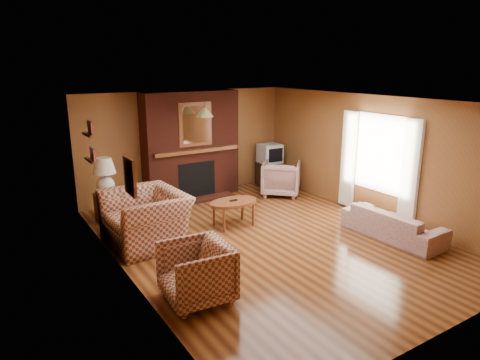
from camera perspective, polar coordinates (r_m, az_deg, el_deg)
floor at (r=7.57m, az=3.78°, el=-7.89°), size 6.50×6.50×0.00m
ceiling at (r=6.99m, az=4.12°, el=10.52°), size 6.50×6.50×0.00m
wall_back at (r=9.94m, az=-7.17°, el=4.84°), size 6.50×0.00×6.50m
wall_front at (r=5.07m, az=26.23°, el=-6.83°), size 6.50×0.00×6.50m
wall_left at (r=6.11m, az=-15.41°, el=-2.17°), size 0.00×6.50×6.50m
wall_right at (r=8.86m, az=17.16°, el=3.02°), size 0.00×6.50×6.50m
fireplace at (r=9.71m, az=-6.50°, el=4.51°), size 2.20×0.82×2.40m
window_right at (r=8.71m, az=17.90°, el=2.27°), size 0.10×1.85×2.00m
bookshelf at (r=7.81m, az=-19.39°, el=4.76°), size 0.09×0.55×0.71m
botanical_print at (r=5.75m, az=-14.44°, el=0.45°), size 0.05×0.40×0.50m
pendant_light at (r=8.98m, az=-4.73°, el=8.97°), size 0.36×0.36×0.48m
plaid_loveseat at (r=7.42m, az=-12.46°, el=-5.01°), size 1.28×1.44×0.90m
plaid_armchair at (r=5.63m, az=-5.87°, el=-12.17°), size 0.91×0.89×0.77m
floral_sofa at (r=8.00m, az=19.73°, el=-5.50°), size 0.77×1.81×0.52m
floral_armchair at (r=10.01m, az=5.49°, el=0.23°), size 1.20×1.20×0.78m
coffee_table at (r=8.03m, az=-0.88°, el=-3.19°), size 0.95×0.59×0.51m
side_table at (r=8.74m, az=-17.25°, el=-3.46°), size 0.43×0.43×0.54m
table_lamp at (r=8.56m, az=-17.60°, el=0.79°), size 0.43×0.43×0.71m
tv_stand at (r=10.77m, az=3.93°, el=0.81°), size 0.57×0.53×0.59m
crt_tv at (r=10.65m, az=4.00°, el=3.55°), size 0.53×0.53×0.47m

